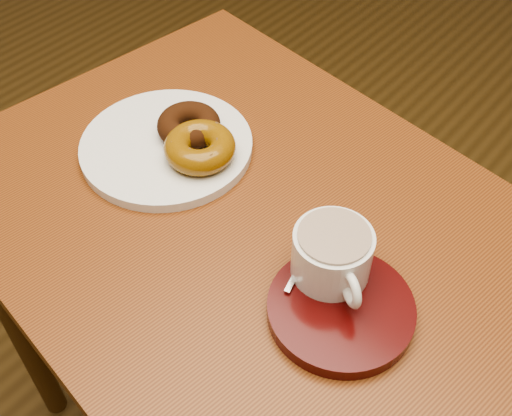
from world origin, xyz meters
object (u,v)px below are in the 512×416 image
Objects in this scene: cafe_table at (246,267)px; coffee_cup at (333,254)px; saucer at (341,309)px; donut_plate at (167,146)px.

coffee_cup is (0.15, -0.02, 0.17)m from cafe_table.
cafe_table is at bearing -154.94° from coffee_cup.
cafe_table is 7.87× the size of coffee_cup.
saucer is (0.19, -0.05, 0.13)m from cafe_table.
saucer reaches higher than cafe_table.
saucer reaches higher than donut_plate.
donut_plate is at bearing -178.55° from cafe_table.
donut_plate is 0.36m from saucer.
donut_plate is 0.32m from coffee_cup.
saucer is 0.06m from coffee_cup.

